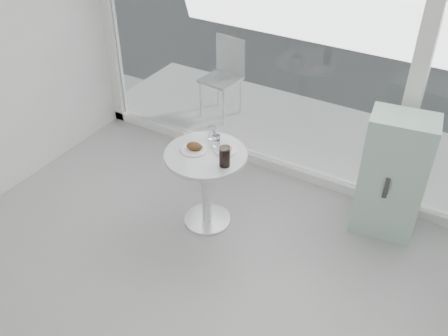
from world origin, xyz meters
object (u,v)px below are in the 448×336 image
Objects in this scene: water_tumbler_b at (216,141)px; patio_chair at (225,72)px; water_tumbler_a at (212,133)px; cola_glass at (225,157)px; mint_cabinet at (392,176)px; main_table at (206,174)px; plate_donut at (225,149)px; plate_fritter at (195,148)px.

patio_chair is at bearing 118.06° from water_tumbler_b.
patio_chair is 1.78m from water_tumbler_a.
cola_glass is at bearing -45.58° from water_tumbler_b.
water_tumbler_a is (-1.51, -0.51, 0.24)m from mint_cabinet.
mint_cabinet is 9.81× the size of water_tumbler_a.
water_tumbler_b is at bearing 81.85° from main_table.
mint_cabinet reaches higher than plate_donut.
plate_donut is 0.24m from water_tumbler_a.
mint_cabinet reaches higher than patio_chair.
water_tumbler_b is at bearing -165.23° from mint_cabinet.
plate_donut is at bearing 42.29° from main_table.
main_table is 0.39m from cola_glass.
water_tumbler_a reaches higher than plate_fritter.
water_tumbler_a is at bearing 82.38° from plate_fritter.
patio_chair reaches higher than water_tumbler_a.
plate_fritter is 0.20m from water_tumbler_b.
plate_donut is (1.00, -1.69, 0.20)m from patio_chair.
patio_chair is at bearing 115.61° from main_table.
plate_fritter is (-0.11, -0.01, 0.25)m from main_table.
main_table is 6.95× the size of water_tumbler_b.
mint_cabinet is 1.61m from water_tumbler_a.
water_tumbler_b is at bearing -41.94° from water_tumbler_a.
plate_donut is 0.22m from cola_glass.
water_tumbler_a is (0.79, -1.58, 0.23)m from patio_chair.
plate_donut is (0.13, 0.12, 0.24)m from main_table.
plate_fritter is at bearing -162.26° from mint_cabinet.
water_tumbler_a is (-0.20, 0.11, 0.03)m from plate_donut.
cola_glass is (1.10, -1.88, 0.27)m from patio_chair.
main_table is 3.96× the size of plate_donut.
water_tumbler_b reaches higher than plate_donut.
mint_cabinet is at bearing 18.73° from water_tumbler_a.
water_tumbler_a reaches higher than plate_donut.
water_tumbler_b is at bearing 49.68° from plate_fritter.
water_tumbler_b reaches higher than main_table.
water_tumbler_b is at bearing 166.45° from plate_donut.
main_table is 0.81× the size of patio_chair.
plate_fritter is (0.76, -1.82, 0.21)m from patio_chair.
mint_cabinet is at bearing 34.03° from cola_glass.
main_table is at bearing 162.86° from cola_glass.
patio_chair is 1.98m from plate_donut.
water_tumbler_a is at bearing -169.43° from mint_cabinet.
plate_fritter is at bearing -130.32° from water_tumbler_b.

